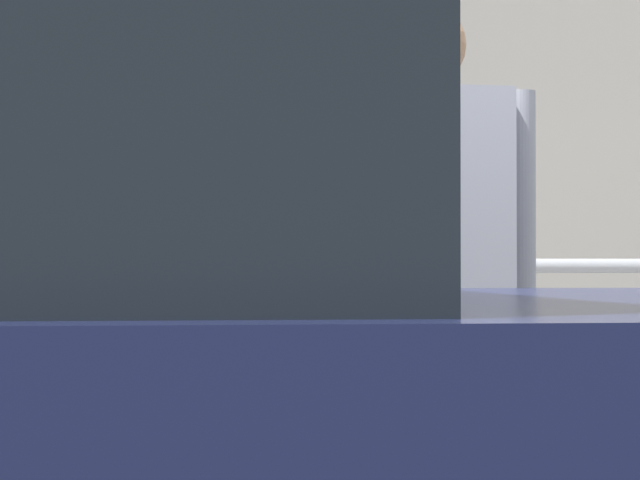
% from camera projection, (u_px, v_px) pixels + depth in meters
% --- Properties ---
extents(parking_meter, '(0.18, 0.19, 1.52)m').
position_uv_depth(parking_meter, '(216.00, 231.00, 3.77)').
color(parking_meter, slate).
rests_on(parking_meter, sidewalk_curb).
extents(pedestrian_at_meter, '(0.62, 0.46, 1.72)m').
position_uv_depth(pedestrian_at_meter, '(424.00, 279.00, 3.86)').
color(pedestrian_at_meter, slate).
rests_on(pedestrian_at_meter, sidewalk_curb).
extents(background_railing, '(24.06, 0.06, 1.05)m').
position_uv_depth(background_railing, '(219.00, 330.00, 5.91)').
color(background_railing, gray).
rests_on(background_railing, sidewalk_curb).
extents(backdrop_wall, '(32.00, 0.50, 2.74)m').
position_uv_depth(backdrop_wall, '(194.00, 228.00, 8.21)').
color(backdrop_wall, gray).
rests_on(backdrop_wall, ground).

